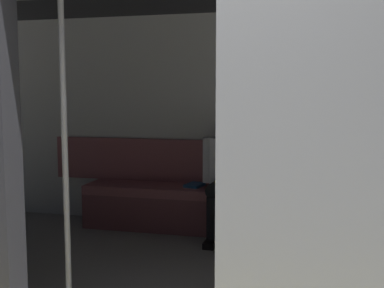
{
  "coord_description": "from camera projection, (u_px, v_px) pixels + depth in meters",
  "views": [
    {
      "loc": [
        -0.92,
        2.09,
        1.37
      ],
      "look_at": [
        -0.09,
        -1.3,
        0.99
      ],
      "focal_mm": 43.71,
      "sensor_mm": 36.0,
      "label": 1
    }
  ],
  "objects": [
    {
      "name": "bench_seat",
      "position": [
        208.0,
        199.0,
        4.58
      ],
      "size": [
        2.53,
        0.44,
        0.44
      ],
      "color": "#935156",
      "rests_on": "ground_plane"
    },
    {
      "name": "grab_pole_door",
      "position": [
        65.0,
        143.0,
        2.78
      ],
      "size": [
        0.04,
        0.04,
        2.16
      ],
      "primitive_type": "cylinder",
      "color": "silver",
      "rests_on": "ground_plane"
    },
    {
      "name": "book",
      "position": [
        194.0,
        185.0,
        4.68
      ],
      "size": [
        0.19,
        0.25,
        0.03
      ],
      "primitive_type": "cube",
      "rotation": [
        0.0,
        0.0,
        -0.21
      ],
      "color": "#26598C",
      "rests_on": "bench_seat"
    },
    {
      "name": "handbag",
      "position": [
        272.0,
        181.0,
        4.5
      ],
      "size": [
        0.26,
        0.15,
        0.17
      ],
      "color": "maroon",
      "rests_on": "bench_seat"
    },
    {
      "name": "person_seated",
      "position": [
        229.0,
        168.0,
        4.45
      ],
      "size": [
        0.55,
        0.68,
        1.17
      ],
      "color": "silver",
      "rests_on": "ground_plane"
    },
    {
      "name": "train_car",
      "position": [
        168.0,
        72.0,
        3.45
      ],
      "size": [
        6.4,
        2.83,
        2.3
      ],
      "color": "#ADAFB5",
      "rests_on": "ground_plane"
    }
  ]
}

